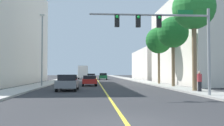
# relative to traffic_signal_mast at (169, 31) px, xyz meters

# --- Properties ---
(ground) EXTENTS (192.00, 192.00, 0.00)m
(ground) POSITION_rel_traffic_signal_mast_xyz_m (-4.16, 33.43, -4.59)
(ground) COLOR #2D2D30
(sidewalk_left) EXTENTS (2.74, 168.00, 0.15)m
(sidewalk_left) POSITION_rel_traffic_signal_mast_xyz_m (-12.11, 33.43, -4.52)
(sidewalk_left) COLOR #B2ADA3
(sidewalk_left) RESTS_ON ground
(sidewalk_right) EXTENTS (2.74, 168.00, 0.15)m
(sidewalk_right) POSITION_rel_traffic_signal_mast_xyz_m (3.78, 33.43, -4.52)
(sidewalk_right) COLOR #9E9B93
(sidewalk_right) RESTS_ON ground
(lane_marking_center) EXTENTS (0.16, 144.00, 0.01)m
(lane_marking_center) POSITION_rel_traffic_signal_mast_xyz_m (-4.16, 33.43, -4.59)
(lane_marking_center) COLOR yellow
(lane_marking_center) RESTS_ON ground
(building_right_near) EXTENTS (14.88, 21.88, 12.62)m
(building_right_near) POSITION_rel_traffic_signal_mast_xyz_m (13.66, 20.72, 1.72)
(building_right_near) COLOR silver
(building_right_near) RESTS_ON ground
(building_right_far) EXTENTS (14.04, 20.90, 7.23)m
(building_right_far) POSITION_rel_traffic_signal_mast_xyz_m (13.24, 46.06, -0.98)
(building_right_far) COLOR silver
(building_right_far) RESTS_ON ground
(traffic_signal_mast) EXTENTS (8.44, 0.36, 6.06)m
(traffic_signal_mast) POSITION_rel_traffic_signal_mast_xyz_m (0.00, 0.00, 0.00)
(traffic_signal_mast) COLOR gray
(traffic_signal_mast) RESTS_ON sidewalk_right
(street_lamp) EXTENTS (0.56, 0.28, 8.47)m
(street_lamp) POSITION_rel_traffic_signal_mast_xyz_m (-11.24, 13.49, 0.22)
(street_lamp) COLOR gray
(street_lamp) RESTS_ON sidewalk_left
(palm_near) EXTENTS (3.72, 3.72, 9.05)m
(palm_near) POSITION_rel_traffic_signal_mast_xyz_m (3.48, 4.18, 2.66)
(palm_near) COLOR brown
(palm_near) RESTS_ON sidewalk_right
(palm_mid) EXTENTS (3.53, 3.53, 7.89)m
(palm_mid) POSITION_rel_traffic_signal_mast_xyz_m (3.84, 11.08, 1.62)
(palm_mid) COLOR brown
(palm_mid) RESTS_ON sidewalk_right
(palm_far) EXTENTS (3.68, 3.68, 7.89)m
(palm_far) POSITION_rel_traffic_signal_mast_xyz_m (4.02, 17.98, 1.57)
(palm_far) COLOR brown
(palm_far) RESTS_ON sidewalk_right
(car_green) EXTENTS (2.00, 4.65, 1.52)m
(car_green) POSITION_rel_traffic_signal_mast_xyz_m (-2.78, 41.78, -3.80)
(car_green) COLOR #196638
(car_green) RESTS_ON ground
(car_red) EXTENTS (1.90, 3.89, 1.32)m
(car_red) POSITION_rel_traffic_signal_mast_xyz_m (-5.66, 15.47, -3.89)
(car_red) COLOR red
(car_red) RESTS_ON ground
(car_gray) EXTENTS (1.91, 4.20, 1.51)m
(car_gray) POSITION_rel_traffic_signal_mast_xyz_m (-7.61, 7.12, -3.82)
(car_gray) COLOR slate
(car_gray) RESTS_ON ground
(car_black) EXTENTS (1.86, 4.39, 1.42)m
(car_black) POSITION_rel_traffic_signal_mast_xyz_m (-5.51, 38.83, -3.85)
(car_black) COLOR black
(car_black) RESTS_ON ground
(delivery_truck) EXTENTS (2.65, 7.77, 3.27)m
(delivery_truck) POSITION_rel_traffic_signal_mast_xyz_m (-7.61, 47.11, -2.87)
(delivery_truck) COLOR red
(delivery_truck) RESTS_ON ground
(pedestrian) EXTENTS (0.38, 0.38, 1.65)m
(pedestrian) POSITION_rel_traffic_signal_mast_xyz_m (3.53, 3.28, -3.62)
(pedestrian) COLOR black
(pedestrian) RESTS_ON sidewalk_right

